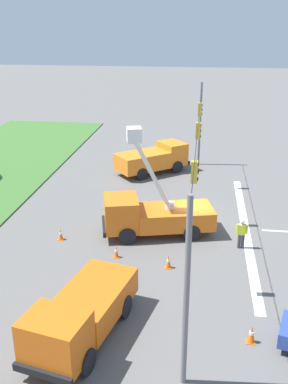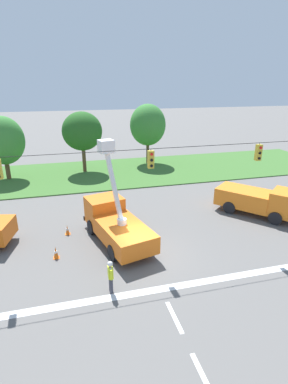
{
  "view_description": "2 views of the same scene",
  "coord_description": "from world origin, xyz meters",
  "px_view_note": "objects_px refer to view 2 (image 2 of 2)",
  "views": [
    {
      "loc": [
        -25.61,
        -0.28,
        12.12
      ],
      "look_at": [
        1.35,
        3.33,
        1.62
      ],
      "focal_mm": 42.0,
      "sensor_mm": 36.0,
      "label": 1
    },
    {
      "loc": [
        -4.04,
        -15.17,
        9.99
      ],
      "look_at": [
        1.04,
        4.2,
        2.57
      ],
      "focal_mm": 28.0,
      "sensor_mm": 36.0,
      "label": 2
    }
  ],
  "objects_px": {
    "tree_west": "(3,141)",
    "utility_truck_bucket_lift": "(115,222)",
    "tree_east": "(148,125)",
    "traffic_cone_foreground_right": "(56,253)",
    "traffic_cone_mid_right": "(67,230)",
    "utility_truck_support_far": "(258,200)",
    "tree_centre": "(82,131)",
    "road_worker": "(111,275)",
    "traffic_cone_foreground_left": "(87,208)"
  },
  "relations": [
    {
      "from": "tree_centre",
      "to": "road_worker",
      "type": "xyz_separation_m",
      "value": [
        -0.3,
        -21.9,
        -3.73
      ]
    },
    {
      "from": "tree_centre",
      "to": "traffic_cone_foreground_right",
      "type": "xyz_separation_m",
      "value": [
        -3.02,
        -18.02,
        -4.36
      ]
    },
    {
      "from": "tree_west",
      "to": "tree_east",
      "type": "bearing_deg",
      "value": 9.05
    },
    {
      "from": "tree_east",
      "to": "utility_truck_bucket_lift",
      "type": "xyz_separation_m",
      "value": [
        -7.3,
        -18.57,
        -3.57
      ]
    },
    {
      "from": "tree_centre",
      "to": "traffic_cone_foreground_left",
      "type": "height_order",
      "value": "tree_centre"
    },
    {
      "from": "tree_centre",
      "to": "traffic_cone_foreground_right",
      "type": "bearing_deg",
      "value": -99.52
    },
    {
      "from": "utility_truck_bucket_lift",
      "to": "traffic_cone_mid_right",
      "type": "relative_size",
      "value": 10.25
    },
    {
      "from": "traffic_cone_mid_right",
      "to": "tree_west",
      "type": "bearing_deg",
      "value": 112.21
    },
    {
      "from": "tree_centre",
      "to": "utility_truck_bucket_lift",
      "type": "distance_m",
      "value": 17.08
    },
    {
      "from": "tree_west",
      "to": "traffic_cone_mid_right",
      "type": "xyz_separation_m",
      "value": [
        5.87,
        -14.38,
        -3.87
      ]
    },
    {
      "from": "traffic_cone_mid_right",
      "to": "utility_truck_bucket_lift",
      "type": "bearing_deg",
      "value": -27.08
    },
    {
      "from": "tree_west",
      "to": "utility_truck_bucket_lift",
      "type": "xyz_separation_m",
      "value": [
        8.99,
        -15.98,
        -2.86
      ]
    },
    {
      "from": "traffic_cone_foreground_left",
      "to": "traffic_cone_foreground_right",
      "type": "xyz_separation_m",
      "value": [
        -2.37,
        -6.53,
        0.05
      ]
    },
    {
      "from": "tree_east",
      "to": "utility_truck_support_far",
      "type": "height_order",
      "value": "tree_east"
    },
    {
      "from": "traffic_cone_foreground_right",
      "to": "traffic_cone_mid_right",
      "type": "xyz_separation_m",
      "value": [
        0.73,
        2.9,
        -0.04
      ]
    },
    {
      "from": "utility_truck_support_far",
      "to": "road_worker",
      "type": "xyz_separation_m",
      "value": [
        -12.71,
        -6.42,
        -0.22
      ]
    },
    {
      "from": "road_worker",
      "to": "traffic_cone_foreground_left",
      "type": "distance_m",
      "value": 10.44
    },
    {
      "from": "traffic_cone_foreground_left",
      "to": "tree_east",
      "type": "bearing_deg",
      "value": 56.67
    },
    {
      "from": "tree_west",
      "to": "road_worker",
      "type": "bearing_deg",
      "value": -69.6
    },
    {
      "from": "tree_east",
      "to": "utility_truck_bucket_lift",
      "type": "bearing_deg",
      "value": -111.46
    },
    {
      "from": "traffic_cone_foreground_right",
      "to": "utility_truck_support_far",
      "type": "bearing_deg",
      "value": 9.36
    },
    {
      "from": "tree_west",
      "to": "utility_truck_support_far",
      "type": "bearing_deg",
      "value": -35.61
    },
    {
      "from": "tree_west",
      "to": "traffic_cone_foreground_right",
      "type": "relative_size",
      "value": 9.02
    },
    {
      "from": "tree_centre",
      "to": "utility_truck_support_far",
      "type": "bearing_deg",
      "value": -51.27
    },
    {
      "from": "traffic_cone_foreground_right",
      "to": "tree_centre",
      "type": "bearing_deg",
      "value": 80.48
    },
    {
      "from": "road_worker",
      "to": "traffic_cone_mid_right",
      "type": "height_order",
      "value": "road_worker"
    },
    {
      "from": "tree_centre",
      "to": "traffic_cone_foreground_left",
      "type": "relative_size",
      "value": 10.35
    },
    {
      "from": "utility_truck_support_far",
      "to": "road_worker",
      "type": "bearing_deg",
      "value": -153.2
    },
    {
      "from": "tree_centre",
      "to": "traffic_cone_foreground_left",
      "type": "distance_m",
      "value": 12.32
    },
    {
      "from": "tree_west",
      "to": "tree_east",
      "type": "height_order",
      "value": "tree_east"
    },
    {
      "from": "utility_truck_bucket_lift",
      "to": "traffic_cone_foreground_left",
      "type": "relative_size",
      "value": 10.5
    },
    {
      "from": "tree_centre",
      "to": "utility_truck_support_far",
      "type": "distance_m",
      "value": 20.14
    },
    {
      "from": "utility_truck_bucket_lift",
      "to": "traffic_cone_mid_right",
      "type": "bearing_deg",
      "value": 152.92
    },
    {
      "from": "tree_centre",
      "to": "traffic_cone_mid_right",
      "type": "height_order",
      "value": "tree_centre"
    },
    {
      "from": "tree_east",
      "to": "traffic_cone_mid_right",
      "type": "xyz_separation_m",
      "value": [
        -10.42,
        -16.98,
        -4.57
      ]
    },
    {
      "from": "traffic_cone_mid_right",
      "to": "tree_east",
      "type": "bearing_deg",
      "value": 58.46
    },
    {
      "from": "tree_west",
      "to": "road_worker",
      "type": "height_order",
      "value": "tree_west"
    },
    {
      "from": "utility_truck_support_far",
      "to": "traffic_cone_mid_right",
      "type": "distance_m",
      "value": 14.74
    },
    {
      "from": "utility_truck_bucket_lift",
      "to": "road_worker",
      "type": "relative_size",
      "value": 3.96
    },
    {
      "from": "tree_west",
      "to": "tree_centre",
      "type": "distance_m",
      "value": 8.22
    },
    {
      "from": "utility_truck_support_far",
      "to": "traffic_cone_foreground_left",
      "type": "distance_m",
      "value": 13.68
    },
    {
      "from": "traffic_cone_foreground_right",
      "to": "traffic_cone_mid_right",
      "type": "height_order",
      "value": "traffic_cone_foreground_right"
    },
    {
      "from": "tree_west",
      "to": "traffic_cone_foreground_left",
      "type": "relative_size",
      "value": 10.1
    },
    {
      "from": "tree_centre",
      "to": "utility_truck_bucket_lift",
      "type": "bearing_deg",
      "value": -87.17
    },
    {
      "from": "tree_centre",
      "to": "utility_truck_support_far",
      "type": "height_order",
      "value": "tree_centre"
    },
    {
      "from": "utility_truck_support_far",
      "to": "traffic_cone_mid_right",
      "type": "relative_size",
      "value": 9.19
    },
    {
      "from": "tree_centre",
      "to": "tree_west",
      "type": "bearing_deg",
      "value": -174.85
    },
    {
      "from": "traffic_cone_foreground_left",
      "to": "traffic_cone_mid_right",
      "type": "xyz_separation_m",
      "value": [
        -1.65,
        -3.63,
        0.01
      ]
    },
    {
      "from": "utility_truck_support_far",
      "to": "tree_centre",
      "type": "bearing_deg",
      "value": 128.73
    },
    {
      "from": "tree_west",
      "to": "tree_east",
      "type": "distance_m",
      "value": 16.52
    }
  ]
}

